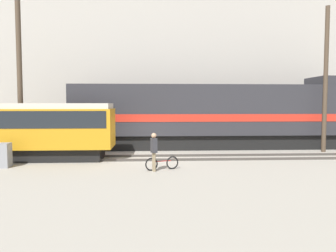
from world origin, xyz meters
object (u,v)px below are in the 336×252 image
(person, at_px, (154,148))
(utility_pole_left, at_px, (20,75))
(bicycle, at_px, (162,163))
(freight_locomotive, at_px, (218,115))
(utility_pole_center, at_px, (326,80))
(signal_box, at_px, (3,155))
(streetcar, at_px, (22,128))

(person, xyz_separation_m, utility_pole_left, (-8.13, 5.64, 3.81))
(bicycle, distance_m, utility_pole_left, 11.05)
(utility_pole_left, bearing_deg, person, -34.74)
(freight_locomotive, relative_size, utility_pole_center, 2.14)
(freight_locomotive, xyz_separation_m, signal_box, (-11.97, -6.53, -1.73))
(streetcar, distance_m, utility_pole_left, 3.91)
(streetcar, xyz_separation_m, bicycle, (7.63, -3.14, -1.48))
(bicycle, xyz_separation_m, signal_box, (-7.77, 1.04, 0.29))
(utility_pole_left, bearing_deg, streetcar, -68.06)
(freight_locomotive, relative_size, streetcar, 2.00)
(bicycle, relative_size, utility_pole_center, 0.17)
(utility_pole_left, height_order, signal_box, utility_pole_left)
(utility_pole_left, bearing_deg, bicycle, -32.15)
(freight_locomotive, relative_size, utility_pole_left, 2.04)
(streetcar, relative_size, utility_pole_left, 1.02)
(freight_locomotive, distance_m, person, 9.18)
(freight_locomotive, relative_size, bicycle, 12.49)
(freight_locomotive, xyz_separation_m, utility_pole_center, (6.50, -2.21, 2.33))
(utility_pole_left, height_order, utility_pole_center, utility_pole_left)
(person, bearing_deg, streetcar, 154.68)
(streetcar, bearing_deg, person, -25.32)
(freight_locomotive, height_order, bicycle, freight_locomotive)
(bicycle, bearing_deg, signal_box, 172.41)
(streetcar, xyz_separation_m, utility_pole_left, (-0.89, 2.21, 3.09))
(utility_pole_left, distance_m, utility_pole_center, 19.22)
(signal_box, bearing_deg, utility_pole_center, 13.15)
(person, distance_m, utility_pole_left, 10.60)
(freight_locomotive, relative_size, signal_box, 16.62)
(streetcar, distance_m, bicycle, 8.38)
(bicycle, xyz_separation_m, utility_pole_left, (-8.52, 5.35, 4.58))
(freight_locomotive, bearing_deg, utility_pole_center, -18.80)
(freight_locomotive, bearing_deg, person, -120.30)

